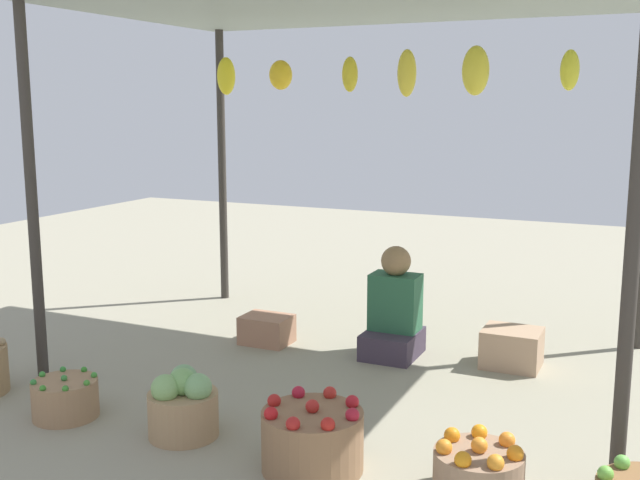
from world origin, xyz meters
The scene contains 9 objects.
ground_plane centered at (0.00, 0.00, 0.00)m, with size 14.00×14.00×0.00m, color gray.
market_stall_structure centered at (0.00, 0.02, 2.25)m, with size 3.80×2.55×2.42m.
vendor_person centered at (0.19, 0.23, 0.30)m, with size 0.36×0.44×0.78m.
basket_green_chilies centered at (-1.15, -1.57, 0.11)m, with size 0.37×0.37×0.25m.
basket_cabbages centered at (-0.39, -1.50, 0.17)m, with size 0.38×0.38×0.38m.
basket_red_apples centered at (0.40, -1.56, 0.15)m, with size 0.50×0.50×0.36m.
basket_oranges centered at (1.19, -1.47, 0.12)m, with size 0.41×0.41×0.28m.
wooden_crate_near_vendor centered at (-0.76, 0.10, 0.10)m, with size 0.35×0.28×0.21m, color #A9775A.
wooden_crate_stacked_rear centered at (0.99, 0.33, 0.13)m, with size 0.38×0.33×0.26m, color tan.
Camera 1 is at (1.88, -4.71, 1.76)m, focal length 43.05 mm.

